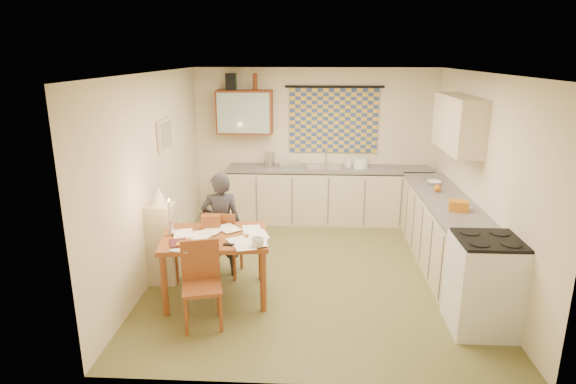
# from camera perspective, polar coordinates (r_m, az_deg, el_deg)

# --- Properties ---
(floor) EXTENTS (4.00, 4.50, 0.02)m
(floor) POSITION_cam_1_polar(r_m,az_deg,el_deg) (6.35, 3.07, -9.34)
(floor) COLOR brown
(floor) RESTS_ON ground
(ceiling) EXTENTS (4.00, 4.50, 0.02)m
(ceiling) POSITION_cam_1_polar(r_m,az_deg,el_deg) (5.74, 3.46, 14.02)
(ceiling) COLOR white
(ceiling) RESTS_ON floor
(wall_back) EXTENTS (4.00, 0.02, 2.50)m
(wall_back) POSITION_cam_1_polar(r_m,az_deg,el_deg) (8.13, 3.22, 5.70)
(wall_back) COLOR beige
(wall_back) RESTS_ON floor
(wall_front) EXTENTS (4.00, 0.02, 2.50)m
(wall_front) POSITION_cam_1_polar(r_m,az_deg,el_deg) (3.77, 3.34, -6.80)
(wall_front) COLOR beige
(wall_front) RESTS_ON floor
(wall_left) EXTENTS (0.02, 4.50, 2.50)m
(wall_left) POSITION_cam_1_polar(r_m,az_deg,el_deg) (6.24, -15.54, 1.92)
(wall_left) COLOR beige
(wall_left) RESTS_ON floor
(wall_right) EXTENTS (0.02, 4.50, 2.50)m
(wall_right) POSITION_cam_1_polar(r_m,az_deg,el_deg) (6.26, 21.98, 1.38)
(wall_right) COLOR beige
(wall_right) RESTS_ON floor
(window_blind) EXTENTS (1.45, 0.03, 1.05)m
(window_blind) POSITION_cam_1_polar(r_m,az_deg,el_deg) (8.03, 5.43, 8.42)
(window_blind) COLOR navy
(window_blind) RESTS_ON wall_back
(curtain_rod) EXTENTS (1.60, 0.04, 0.04)m
(curtain_rod) POSITION_cam_1_polar(r_m,az_deg,el_deg) (7.96, 5.54, 12.32)
(curtain_rod) COLOR black
(curtain_rod) RESTS_ON wall_back
(wall_cabinet) EXTENTS (0.90, 0.34, 0.70)m
(wall_cabinet) POSITION_cam_1_polar(r_m,az_deg,el_deg) (7.95, -5.15, 9.43)
(wall_cabinet) COLOR #5D260F
(wall_cabinet) RESTS_ON wall_back
(wall_cabinet_glass) EXTENTS (0.84, 0.02, 0.64)m
(wall_cabinet_glass) POSITION_cam_1_polar(r_m,az_deg,el_deg) (7.78, -5.33, 9.28)
(wall_cabinet_glass) COLOR #99B2A5
(wall_cabinet_glass) RESTS_ON wall_back
(upper_cabinet_right) EXTENTS (0.34, 1.30, 0.70)m
(upper_cabinet_right) POSITION_cam_1_polar(r_m,az_deg,el_deg) (6.61, 19.54, 7.67)
(upper_cabinet_right) COLOR #C5B28C
(upper_cabinet_right) RESTS_ON wall_right
(framed_print) EXTENTS (0.04, 0.50, 0.40)m
(framed_print) POSITION_cam_1_polar(r_m,az_deg,el_deg) (6.51, -14.42, 6.63)
(framed_print) COLOR beige
(framed_print) RESTS_ON wall_left
(print_canvas) EXTENTS (0.01, 0.42, 0.32)m
(print_canvas) POSITION_cam_1_polar(r_m,az_deg,el_deg) (6.50, -14.20, 6.64)
(print_canvas) COLOR #BBB8A6
(print_canvas) RESTS_ON wall_left
(counter_back) EXTENTS (3.30, 0.62, 0.92)m
(counter_back) POSITION_cam_1_polar(r_m,az_deg,el_deg) (8.02, 4.73, -0.35)
(counter_back) COLOR #C5B28C
(counter_back) RESTS_ON floor
(counter_right) EXTENTS (0.62, 2.95, 0.92)m
(counter_right) POSITION_cam_1_polar(r_m,az_deg,el_deg) (6.61, 18.09, -4.76)
(counter_right) COLOR #C5B28C
(counter_right) RESTS_ON floor
(stove) EXTENTS (0.63, 0.63, 0.98)m
(stove) POSITION_cam_1_polar(r_m,az_deg,el_deg) (5.29, 22.22, -10.10)
(stove) COLOR white
(stove) RESTS_ON floor
(sink) EXTENTS (0.56, 0.46, 0.10)m
(sink) POSITION_cam_1_polar(r_m,az_deg,el_deg) (7.90, 4.28, 2.63)
(sink) COLOR silver
(sink) RESTS_ON counter_back
(tap) EXTENTS (0.04, 0.04, 0.28)m
(tap) POSITION_cam_1_polar(r_m,az_deg,el_deg) (8.04, 4.54, 4.18)
(tap) COLOR silver
(tap) RESTS_ON counter_back
(dish_rack) EXTENTS (0.38, 0.33, 0.06)m
(dish_rack) POSITION_cam_1_polar(r_m,az_deg,el_deg) (7.89, 0.27, 3.18)
(dish_rack) COLOR silver
(dish_rack) RESTS_ON counter_back
(kettle) EXTENTS (0.22, 0.22, 0.24)m
(kettle) POSITION_cam_1_polar(r_m,az_deg,el_deg) (7.90, -2.23, 3.85)
(kettle) COLOR silver
(kettle) RESTS_ON counter_back
(mixing_bowl) EXTENTS (0.24, 0.24, 0.16)m
(mixing_bowl) POSITION_cam_1_polar(r_m,az_deg,el_deg) (7.91, 8.61, 3.40)
(mixing_bowl) COLOR white
(mixing_bowl) RESTS_ON counter_back
(soap_bottle) EXTENTS (0.12, 0.12, 0.17)m
(soap_bottle) POSITION_cam_1_polar(r_m,az_deg,el_deg) (7.94, 7.13, 3.54)
(soap_bottle) COLOR white
(soap_bottle) RESTS_ON counter_back
(bowl) EXTENTS (0.21, 0.21, 0.05)m
(bowl) POSITION_cam_1_polar(r_m,az_deg,el_deg) (7.16, 16.93, 1.07)
(bowl) COLOR white
(bowl) RESTS_ON counter_right
(orange_bag) EXTENTS (0.25, 0.21, 0.12)m
(orange_bag) POSITION_cam_1_polar(r_m,az_deg,el_deg) (6.04, 19.56, -1.54)
(orange_bag) COLOR #C36E16
(orange_bag) RESTS_ON counter_right
(fruit_orange) EXTENTS (0.10, 0.10, 0.10)m
(fruit_orange) POSITION_cam_1_polar(r_m,az_deg,el_deg) (6.78, 17.30, 0.43)
(fruit_orange) COLOR #C36E16
(fruit_orange) RESTS_ON counter_right
(speaker) EXTENTS (0.20, 0.23, 0.26)m
(speaker) POSITION_cam_1_polar(r_m,az_deg,el_deg) (7.94, -6.84, 12.85)
(speaker) COLOR black
(speaker) RESTS_ON wall_cabinet
(bottle_green) EXTENTS (0.08, 0.08, 0.26)m
(bottle_green) POSITION_cam_1_polar(r_m,az_deg,el_deg) (7.93, -6.35, 12.86)
(bottle_green) COLOR #195926
(bottle_green) RESTS_ON wall_cabinet
(bottle_brown) EXTENTS (0.07, 0.07, 0.26)m
(bottle_brown) POSITION_cam_1_polar(r_m,az_deg,el_deg) (7.88, -3.92, 12.91)
(bottle_brown) COLOR #5D260F
(bottle_brown) RESTS_ON wall_cabinet
(dining_table) EXTENTS (1.28, 1.04, 0.75)m
(dining_table) POSITION_cam_1_polar(r_m,az_deg,el_deg) (5.62, -8.50, -8.65)
(dining_table) COLOR brown
(dining_table) RESTS_ON floor
(chair_far) EXTENTS (0.43, 0.43, 0.87)m
(chair_far) POSITION_cam_1_polar(r_m,az_deg,el_deg) (6.18, -7.52, -7.38)
(chair_far) COLOR brown
(chair_far) RESTS_ON floor
(chair_near) EXTENTS (0.48, 0.48, 0.88)m
(chair_near) POSITION_cam_1_polar(r_m,az_deg,el_deg) (5.14, -10.08, -12.53)
(chair_near) COLOR brown
(chair_near) RESTS_ON floor
(person) EXTENTS (0.56, 0.44, 1.34)m
(person) POSITION_cam_1_polar(r_m,az_deg,el_deg) (6.04, -7.89, -3.86)
(person) COLOR black
(person) RESTS_ON floor
(shelf_stand) EXTENTS (0.32, 0.30, 1.00)m
(shelf_stand) POSITION_cam_1_polar(r_m,az_deg,el_deg) (6.05, -14.65, -5.95)
(shelf_stand) COLOR #C5B28C
(shelf_stand) RESTS_ON floor
(lampshade) EXTENTS (0.20, 0.20, 0.22)m
(lampshade) POSITION_cam_1_polar(r_m,az_deg,el_deg) (5.85, -15.07, -0.43)
(lampshade) COLOR beige
(lampshade) RESTS_ON shelf_stand
(letter_rack) EXTENTS (0.23, 0.14, 0.16)m
(letter_rack) POSITION_cam_1_polar(r_m,az_deg,el_deg) (5.68, -9.12, -3.50)
(letter_rack) COLOR brown
(letter_rack) RESTS_ON dining_table
(mug) EXTENTS (0.22, 0.22, 0.11)m
(mug) POSITION_cam_1_polar(r_m,az_deg,el_deg) (5.09, -3.61, -6.01)
(mug) COLOR white
(mug) RESTS_ON dining_table
(magazine) EXTENTS (0.34, 0.36, 0.02)m
(magazine) POSITION_cam_1_polar(r_m,az_deg,el_deg) (5.30, -13.83, -6.03)
(magazine) COLOR maroon
(magazine) RESTS_ON dining_table
(book) EXTENTS (0.24, 0.27, 0.02)m
(book) POSITION_cam_1_polar(r_m,az_deg,el_deg) (5.45, -13.17, -5.39)
(book) COLOR #C36E16
(book) RESTS_ON dining_table
(orange_box) EXTENTS (0.13, 0.09, 0.04)m
(orange_box) POSITION_cam_1_polar(r_m,az_deg,el_deg) (5.22, -12.42, -6.17)
(orange_box) COLOR #C36E16
(orange_box) RESTS_ON dining_table
(eyeglasses) EXTENTS (0.13, 0.06, 0.02)m
(eyeglasses) POSITION_cam_1_polar(r_m,az_deg,el_deg) (5.18, -6.96, -6.21)
(eyeglasses) COLOR black
(eyeglasses) RESTS_ON dining_table
(candle_holder) EXTENTS (0.07, 0.07, 0.18)m
(candle_holder) POSITION_cam_1_polar(r_m,az_deg,el_deg) (5.54, -13.72, -4.16)
(candle_holder) COLOR silver
(candle_holder) RESTS_ON dining_table
(candle) EXTENTS (0.03, 0.03, 0.22)m
(candle) POSITION_cam_1_polar(r_m,az_deg,el_deg) (5.48, -13.90, -2.19)
(candle) COLOR white
(candle) RESTS_ON dining_table
(candle_flame) EXTENTS (0.02, 0.02, 0.02)m
(candle_flame) POSITION_cam_1_polar(r_m,az_deg,el_deg) (5.46, -13.93, -0.90)
(candle_flame) COLOR #FFCC66
(candle_flame) RESTS_ON dining_table
(papers) EXTENTS (1.13, 0.91, 0.02)m
(papers) POSITION_cam_1_polar(r_m,az_deg,el_deg) (5.39, -7.67, -5.30)
(papers) COLOR white
(papers) RESTS_ON dining_table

